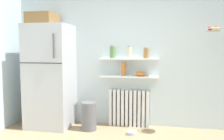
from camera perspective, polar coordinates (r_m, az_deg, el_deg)
back_wall at (r=4.30m, az=5.31°, el=3.80°), size 7.04×0.10×2.60m
refrigerator at (r=4.35m, az=-14.87°, el=-0.86°), size 0.76×0.71×2.03m
radiator at (r=4.32m, az=4.15°, el=-9.22°), size 0.73×0.12×0.66m
wall_shelf_lower at (r=4.18m, az=4.15°, el=-1.60°), size 1.03×0.22×0.02m
wall_shelf_upper at (r=4.15m, az=4.18°, el=2.69°), size 1.03×0.22×0.02m
storage_jar_0 at (r=4.19m, az=0.14°, el=4.44°), size 0.10×0.10×0.23m
storage_jar_1 at (r=4.15m, az=4.19°, el=4.36°), size 0.09×0.09×0.22m
storage_jar_2 at (r=4.13m, az=8.31°, el=4.14°), size 0.09×0.09×0.19m
vase at (r=4.18m, az=2.82°, el=0.23°), size 0.09×0.09×0.24m
shelf_bowl at (r=4.15m, az=7.02°, el=-0.90°), size 0.19×0.19×0.09m
trash_bin at (r=4.15m, az=-5.64°, el=-11.09°), size 0.26×0.26×0.49m
pet_food_bowl at (r=4.00m, az=4.86°, el=-15.00°), size 0.16×0.16×0.05m
hanging_fruit_basket at (r=3.96m, az=23.34°, el=9.12°), size 0.29×0.29×0.09m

